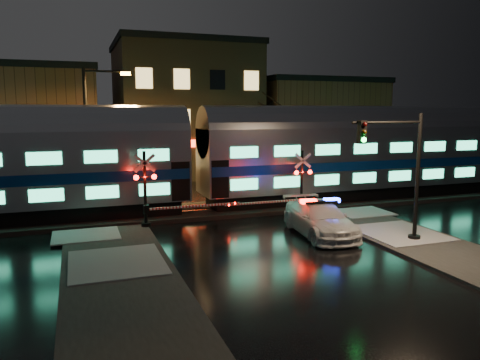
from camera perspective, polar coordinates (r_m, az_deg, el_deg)
name	(u,v)px	position (r m, az deg, el deg)	size (l,w,h in m)	color
ground	(249,232)	(22.92, 1.05, -6.37)	(120.00, 120.00, 0.00)	black
ballast	(219,210)	(27.51, -2.61, -3.62)	(90.00, 4.20, 0.24)	black
sidewalk_left	(125,293)	(15.90, -13.85, -13.19)	(4.00, 20.00, 0.12)	#2D2D2D
sidewalk_right	(446,252)	(21.34, 23.86, -8.06)	(4.00, 20.00, 0.12)	#2D2D2D
building_left	(7,128)	(43.09, -26.58, 5.74)	(14.00, 10.00, 9.00)	brown
building_mid	(184,112)	(44.35, -6.82, 8.22)	(12.00, 11.00, 11.50)	brown
building_right	(311,127)	(48.48, 8.61, 6.43)	(12.00, 10.00, 8.50)	brown
train	(194,155)	(26.63, -5.67, 3.06)	(51.00, 3.12, 5.92)	black
police_car	(320,219)	(22.55, 9.69, -4.66)	(2.72, 5.61, 1.75)	white
crossing_signal_right	(296,190)	(26.11, 6.90, -1.20)	(5.20, 0.63, 3.68)	black
crossing_signal_left	(153,197)	(23.71, -10.57, -2.03)	(5.51, 0.64, 3.90)	black
traffic_light	(401,176)	(21.54, 19.07, 0.51)	(3.72, 0.68, 5.75)	black
streetlight	(91,128)	(29.79, -17.67, 6.11)	(2.82, 0.29, 8.42)	black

